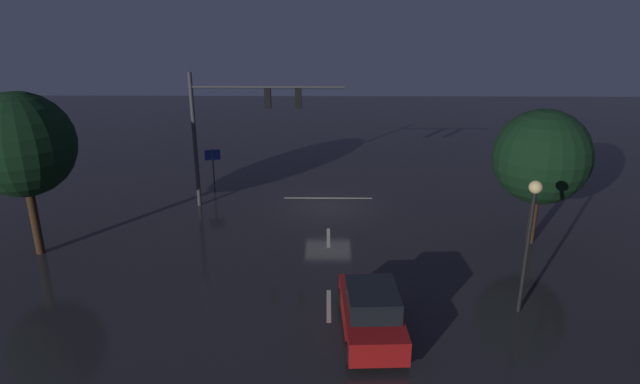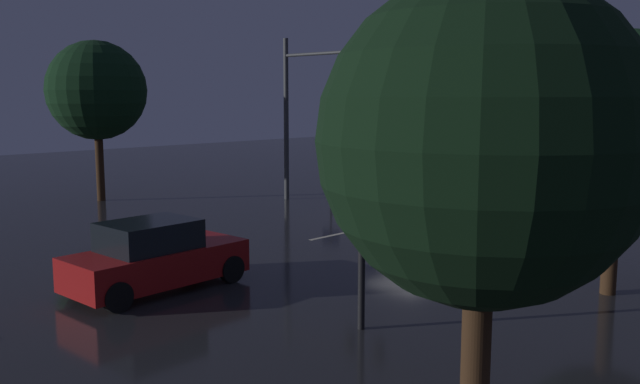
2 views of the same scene
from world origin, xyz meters
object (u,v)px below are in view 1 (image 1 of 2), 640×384
traffic_signal_assembly (240,116)px  street_lamp_left_kerb (531,222)px  car_approaching (371,312)px  tree_right_near (21,145)px  tree_left_far (541,157)px  route_sign (213,161)px

traffic_signal_assembly → street_lamp_left_kerb: size_ratio=1.64×
street_lamp_left_kerb → car_approaching: bearing=14.6°
street_lamp_left_kerb → tree_right_near: (19.30, -4.48, 1.46)m
car_approaching → tree_right_near: 15.69m
street_lamp_left_kerb → tree_left_far: size_ratio=0.79×
street_lamp_left_kerb → route_sign: size_ratio=1.94×
route_sign → car_approaching: bearing=119.0°
car_approaching → tree_right_near: bearing=-22.8°
traffic_signal_assembly → car_approaching: traffic_signal_assembly is taller
tree_right_near → tree_left_far: 21.91m
traffic_signal_assembly → car_approaching: 14.03m
tree_right_near → car_approaching: bearing=157.2°
traffic_signal_assembly → route_sign: 4.62m
traffic_signal_assembly → route_sign: bearing=-50.2°
traffic_signal_assembly → tree_left_far: 14.63m
traffic_signal_assembly → tree_left_far: bearing=161.2°
street_lamp_left_kerb → tree_left_far: 6.48m
car_approaching → route_sign: size_ratio=1.78×
car_approaching → route_sign: bearing=-61.0°
car_approaching → tree_right_near: size_ratio=0.63×
car_approaching → route_sign: (8.11, -14.61, 1.00)m
route_sign → tree_left_far: (-15.99, 7.31, 2.24)m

